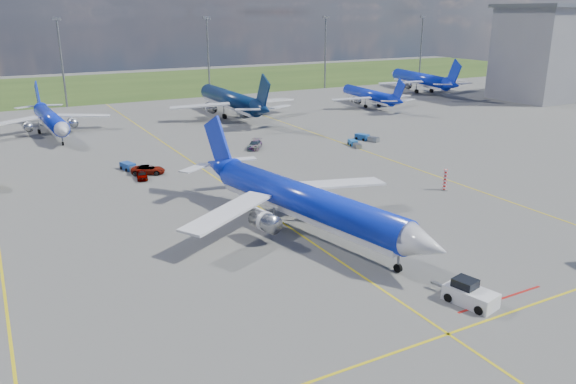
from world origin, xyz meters
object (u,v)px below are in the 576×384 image
bg_jet_ene (419,92)px  service_car_c (255,145)px  warning_post (445,180)px  service_car_b (148,170)px  bg_jet_n (231,116)px  baggage_tug_e (366,138)px  main_airliner (305,232)px  pushback_tug (469,294)px  baggage_tug_w (354,144)px  service_car_a (142,175)px  bg_jet_ne (368,106)px  bg_jet_nnw (53,134)px  baggage_tug_c (131,168)px

bg_jet_ene → service_car_c: size_ratio=8.16×
warning_post → service_car_b: 44.33m
bg_jet_n → service_car_c: bearing=75.3°
bg_jet_ene → baggage_tug_e: 75.22m
main_airliner → pushback_tug: main_airliner is taller
pushback_tug → baggage_tug_w: pushback_tug is taller
bg_jet_ene → baggage_tug_w: bg_jet_ene is taller
service_car_a → service_car_b: size_ratio=0.76×
bg_jet_ne → service_car_b: size_ratio=6.41×
bg_jet_ne → service_car_b: 78.46m
service_car_c → pushback_tug: bearing=-61.5°
main_airliner → baggage_tug_w: 44.07m
bg_jet_ne → service_car_c: (-47.34, -29.82, 0.75)m
bg_jet_ne → baggage_tug_w: 47.64m
bg_jet_ene → service_car_a: bearing=39.8°
bg_jet_nnw → main_airliner: bearing=-77.8°
bg_jet_nnw → bg_jet_ne: bearing=-3.4°
bg_jet_n → service_car_c: (-9.42, -33.66, 0.75)m
service_car_a → baggage_tug_c: bearing=105.8°
bg_jet_ne → bg_jet_ene: size_ratio=0.77×
warning_post → service_car_c: size_ratio=0.58×
service_car_b → bg_jet_n: bearing=-12.5°
bg_jet_ene → baggage_tug_e: bearing=52.5°
bg_jet_nnw → pushback_tug: (22.81, -91.62, 0.84)m
bg_jet_ne → baggage_tug_c: 78.73m
service_car_a → service_car_b: (1.55, 2.32, 0.05)m
bg_jet_n → pushback_tug: size_ratio=6.96×
bg_jet_ne → baggage_tug_w: size_ratio=7.12×
main_airliner → bg_jet_ne: bearing=38.0°
bg_jet_nnw → bg_jet_n: bearing=1.2°
bg_jet_ne → service_car_a: 80.93m
pushback_tug → baggage_tug_e: bearing=48.4°
warning_post → service_car_b: size_ratio=0.59×
bg_jet_nnw → baggage_tug_c: 36.15m
baggage_tug_e → warning_post: bearing=-125.9°
service_car_a → baggage_tug_e: (45.24, 5.70, -0.13)m
pushback_tug → baggage_tug_c: 58.30m
bg_jet_n → bg_jet_ene: bearing=-169.4°
bg_jet_ene → bg_jet_n: bearing=21.0°
bg_jet_ne → baggage_tug_e: bg_jet_ne is taller
bg_jet_ne → service_car_a: bg_jet_ne is taller
bg_jet_ne → pushback_tug: 106.15m
bg_jet_n → main_airliner: size_ratio=1.07×
service_car_c → baggage_tug_c: service_car_c is taller
main_airliner → bg_jet_nnw: bearing=93.4°
bg_jet_ene → service_car_a: 115.86m
bg_jet_ne → service_car_c: bearing=38.0°
bg_jet_ene → bg_jet_ne: bearing=37.9°
baggage_tug_c → bg_jet_ne: bearing=10.0°
bg_jet_nnw → bg_jet_n: 40.57m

